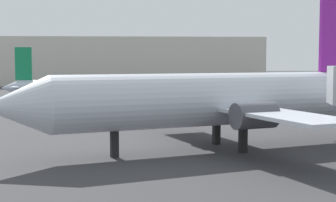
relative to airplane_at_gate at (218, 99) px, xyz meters
name	(u,v)px	position (x,y,z in m)	size (l,w,h in m)	color
airplane_at_gate	(218,99)	(0.00, 0.00, 0.00)	(33.42, 24.59, 12.07)	silver
airplane_far_left	(92,88)	(-12.76, 40.04, -1.29)	(28.72, 22.22, 8.83)	#B2BCCC
terminal_building	(121,61)	(-9.64, 104.70, 2.63)	(77.63, 19.10, 13.02)	beige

